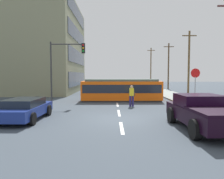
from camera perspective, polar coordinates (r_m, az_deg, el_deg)
name	(u,v)px	position (r m, az deg, el deg)	size (l,w,h in m)	color
ground_plane	(116,99)	(22.15, 0.97, -2.61)	(120.00, 120.00, 0.00)	#3C454F
sidewalk_curb_right	(198,104)	(19.56, 21.60, -3.52)	(3.20, 36.00, 0.14)	gray
lane_stripe_0	(121,128)	(10.32, 2.36, -10.01)	(0.16, 2.40, 0.01)	silver
lane_stripe_1	(118,113)	(14.23, 1.64, -6.17)	(0.16, 2.40, 0.01)	silver
lane_stripe_2	(117,105)	(18.18, 1.23, -4.00)	(0.16, 2.40, 0.01)	silver
lane_stripe_3	(115,95)	(26.83, 0.77, -1.48)	(0.16, 2.40, 0.01)	silver
lane_stripe_4	(114,91)	(32.81, 0.59, -0.52)	(0.16, 2.40, 0.01)	silver
corner_building	(20,49)	(35.30, -23.01, 9.88)	(16.80, 16.33, 12.80)	gray
streetcar_tram	(120,90)	(20.78, 2.24, -0.04)	(7.52, 2.67, 2.09)	#F95D0F
city_bus	(110,86)	(29.11, -0.53, 0.98)	(2.72, 5.73, 1.82)	#AFB1C5
pedestrian_crossing	(131,95)	(17.12, 4.99, -1.33)	(0.45, 0.36, 1.67)	navy
pickup_truck_parked	(203,112)	(10.66, 22.70, -5.50)	(2.37, 5.05, 1.55)	black
parked_sedan_near	(24,109)	(12.87, -22.06, -4.72)	(2.01, 4.35, 1.19)	navy
stop_sign	(194,78)	(19.31, 20.84, 2.73)	(0.76, 0.07, 2.88)	gray
traffic_light_mast	(64,61)	(19.16, -12.62, 7.43)	(3.00, 0.33, 5.31)	#333333
utility_pole_mid	(188,62)	(29.40, 19.34, 6.95)	(1.80, 0.24, 8.04)	brown
utility_pole_far	(168,65)	(39.86, 14.42, 6.18)	(1.80, 0.24, 8.07)	brown
utility_pole_distant	(150,66)	(52.26, 9.97, 6.09)	(1.80, 0.24, 8.89)	brown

